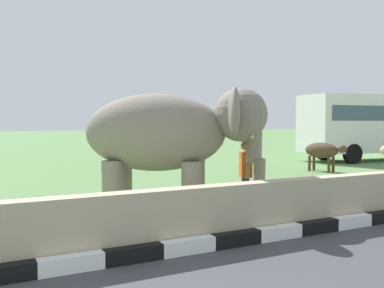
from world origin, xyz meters
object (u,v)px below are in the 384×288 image
elephant (172,134)px  cow_near (322,151)px  bus_white (384,122)px  person_handler (246,172)px

elephant → cow_near: 10.50m
bus_white → elephant: bearing=-155.4°
elephant → bus_white: size_ratio=0.40×
cow_near → bus_white: bearing=20.3°
bus_white → cow_near: 7.76m
person_handler → bus_white: size_ratio=0.17×
elephant → cow_near: bearing=27.7°
elephant → bus_white: 18.09m
elephant → person_handler: (1.62, -0.49, -0.88)m
cow_near → elephant: bearing=-152.3°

